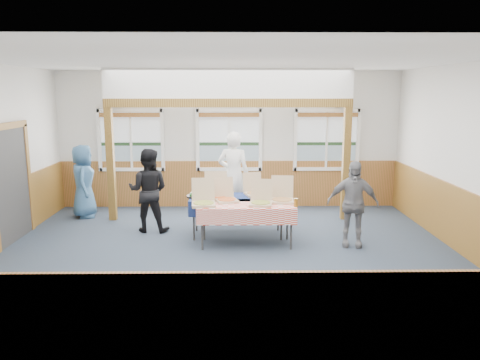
# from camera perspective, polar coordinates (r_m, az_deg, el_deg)

# --- Properties ---
(floor) EXTENTS (8.00, 8.00, 0.00)m
(floor) POSITION_cam_1_polar(r_m,az_deg,el_deg) (7.99, -1.48, -9.18)
(floor) COLOR #262F3E
(floor) RESTS_ON ground
(ceiling) EXTENTS (8.00, 8.00, 0.00)m
(ceiling) POSITION_cam_1_polar(r_m,az_deg,el_deg) (7.53, -1.60, 14.38)
(ceiling) COLOR white
(ceiling) RESTS_ON wall_back
(wall_back) EXTENTS (8.00, 0.00, 8.00)m
(wall_back) POSITION_cam_1_polar(r_m,az_deg,el_deg) (11.07, -1.34, 4.91)
(wall_back) COLOR silver
(wall_back) RESTS_ON floor
(wall_front) EXTENTS (8.00, 0.00, 8.00)m
(wall_front) POSITION_cam_1_polar(r_m,az_deg,el_deg) (4.16, -2.08, -4.86)
(wall_front) COLOR silver
(wall_front) RESTS_ON floor
(wall_right) EXTENTS (0.00, 8.00, 8.00)m
(wall_right) POSITION_cam_1_polar(r_m,az_deg,el_deg) (8.54, 26.40, 2.07)
(wall_right) COLOR silver
(wall_right) RESTS_ON floor
(wainscot_back) EXTENTS (7.98, 0.05, 1.10)m
(wainscot_back) POSITION_cam_1_polar(r_m,az_deg,el_deg) (11.20, -1.31, -0.45)
(wainscot_back) COLOR brown
(wainscot_back) RESTS_ON floor
(wainscot_front) EXTENTS (7.98, 0.05, 1.10)m
(wainscot_front) POSITION_cam_1_polar(r_m,az_deg,el_deg) (4.58, -1.98, -17.53)
(wainscot_front) COLOR brown
(wainscot_front) RESTS_ON floor
(wainscot_right) EXTENTS (0.05, 6.98, 1.10)m
(wainscot_right) POSITION_cam_1_polar(r_m,az_deg,el_deg) (8.73, 25.68, -4.75)
(wainscot_right) COLOR brown
(wainscot_right) RESTS_ON floor
(cased_opening) EXTENTS (0.06, 1.30, 2.10)m
(cased_opening) POSITION_cam_1_polar(r_m,az_deg,el_deg) (9.48, -26.14, -0.52)
(cased_opening) COLOR #323232
(cased_opening) RESTS_ON wall_left
(window_left) EXTENTS (1.56, 0.10, 1.46)m
(window_left) POSITION_cam_1_polar(r_m,az_deg,el_deg) (11.27, -13.16, 5.14)
(window_left) COLOR white
(window_left) RESTS_ON wall_back
(window_mid) EXTENTS (1.56, 0.10, 1.46)m
(window_mid) POSITION_cam_1_polar(r_m,az_deg,el_deg) (11.02, -1.34, 5.30)
(window_mid) COLOR white
(window_mid) RESTS_ON wall_back
(window_right) EXTENTS (1.56, 0.10, 1.46)m
(window_right) POSITION_cam_1_polar(r_m,az_deg,el_deg) (11.24, 10.52, 5.23)
(window_right) COLOR white
(window_right) RESTS_ON wall_back
(post_left) EXTENTS (0.15, 0.15, 2.40)m
(post_left) POSITION_cam_1_polar(r_m,az_deg,el_deg) (10.26, -15.49, 1.81)
(post_left) COLOR #593A13
(post_left) RESTS_ON floor
(post_right) EXTENTS (0.15, 0.15, 2.40)m
(post_right) POSITION_cam_1_polar(r_m,az_deg,el_deg) (10.22, 12.79, 1.90)
(post_right) COLOR #593A13
(post_right) RESTS_ON floor
(cross_beam) EXTENTS (5.15, 0.18, 0.18)m
(cross_beam) POSITION_cam_1_polar(r_m,az_deg,el_deg) (9.81, -1.41, 9.38)
(cross_beam) COLOR #593A13
(cross_beam) RESTS_ON post_left
(table_left) EXTENTS (1.95, 1.30, 0.76)m
(table_left) POSITION_cam_1_polar(r_m,az_deg,el_deg) (8.88, -0.31, -2.43)
(table_left) COLOR #323232
(table_left) RESTS_ON floor
(table_right) EXTENTS (1.88, 1.31, 0.76)m
(table_right) POSITION_cam_1_polar(r_m,az_deg,el_deg) (8.34, 0.77, -3.31)
(table_right) COLOR #323232
(table_right) RESTS_ON floor
(pizza_box_a) EXTENTS (0.45, 0.54, 0.47)m
(pizza_box_a) POSITION_cam_1_polar(r_m,az_deg,el_deg) (8.75, -2.94, -1.78)
(pizza_box_a) COLOR #D5B38E
(pizza_box_a) RESTS_ON table_left
(pizza_box_b) EXTENTS (0.48, 0.54, 0.41)m
(pizza_box_b) POSITION_cam_1_polar(r_m,az_deg,el_deg) (9.02, 1.84, -1.43)
(pizza_box_b) COLOR #D5B38E
(pizza_box_b) RESTS_ON table_left
(pizza_box_c) EXTENTS (0.45, 0.53, 0.45)m
(pizza_box_c) POSITION_cam_1_polar(r_m,az_deg,el_deg) (8.23, -4.47, -2.62)
(pizza_box_c) COLOR #D5B38E
(pizza_box_c) RESTS_ON table_right
(pizza_box_d) EXTENTS (0.48, 0.54, 0.41)m
(pizza_box_d) POSITION_cam_1_polar(r_m,az_deg,el_deg) (8.50, -1.71, -2.19)
(pizza_box_d) COLOR #D5B38E
(pizza_box_d) RESTS_ON table_right
(pizza_box_e) EXTENTS (0.44, 0.52, 0.42)m
(pizza_box_e) POSITION_cam_1_polar(r_m,az_deg,el_deg) (8.25, 2.56, -2.58)
(pizza_box_e) COLOR #D5B38E
(pizza_box_e) RESTS_ON table_right
(pizza_box_f) EXTENTS (0.45, 0.53, 0.44)m
(pizza_box_f) POSITION_cam_1_polar(r_m,az_deg,el_deg) (8.49, 5.16, -2.21)
(pizza_box_f) COLOR #D5B38E
(pizza_box_f) RESTS_ON table_right
(veggie_tray) EXTENTS (0.43, 0.43, 0.10)m
(veggie_tray) POSITION_cam_1_polar(r_m,az_deg,el_deg) (8.89, -5.15, -1.87)
(veggie_tray) COLOR black
(veggie_tray) RESTS_ON table_left
(drink_glass) EXTENTS (0.07, 0.07, 0.15)m
(drink_glass) POSITION_cam_1_polar(r_m,az_deg,el_deg) (8.14, 6.82, -2.76)
(drink_glass) COLOR #945E18
(drink_glass) RESTS_ON table_right
(woman_white) EXTENTS (0.78, 0.61, 1.89)m
(woman_white) POSITION_cam_1_polar(r_m,az_deg,el_deg) (10.07, -0.78, 0.58)
(woman_white) COLOR white
(woman_white) RESTS_ON floor
(woman_black) EXTENTS (0.85, 0.69, 1.64)m
(woman_black) POSITION_cam_1_polar(r_m,az_deg,el_deg) (9.31, -11.11, -1.25)
(woman_black) COLOR black
(woman_black) RESTS_ON floor
(man_blue) EXTENTS (0.66, 0.87, 1.59)m
(man_blue) POSITION_cam_1_polar(r_m,az_deg,el_deg) (10.75, -18.55, -0.14)
(man_blue) COLOR #39648F
(man_blue) RESTS_ON floor
(person_grey) EXTENTS (0.96, 0.54, 1.54)m
(person_grey) POSITION_cam_1_polar(r_m,az_deg,el_deg) (8.50, 13.57, -2.84)
(person_grey) COLOR slate
(person_grey) RESTS_ON floor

